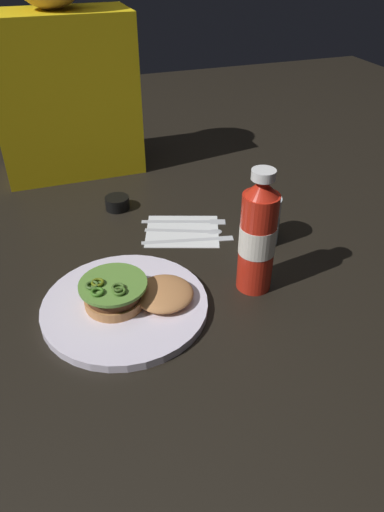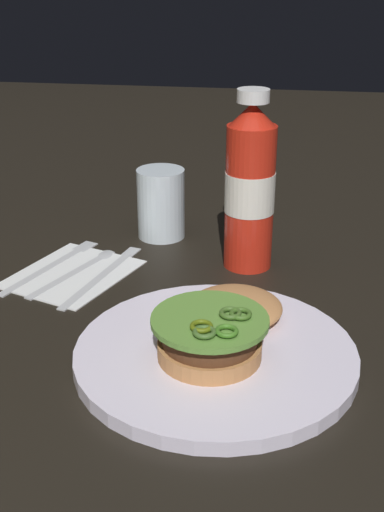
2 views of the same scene
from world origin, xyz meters
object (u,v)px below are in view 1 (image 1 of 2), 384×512
object	(u,v)px
napkin	(182,231)
fork_utensil	(191,220)
ketchup_bottle	(258,237)
butter_knife	(194,239)
spoon_utensil	(195,230)
condiment_cup	(117,203)
diner_person	(62,74)
burger_sandwich	(132,293)
dinner_plate	(125,306)
water_glass	(263,220)

from	to	relation	value
napkin	fork_utensil	distance (m)	0.05
ketchup_bottle	butter_knife	size ratio (longest dim) A/B	1.20
napkin	spoon_utensil	xyz separation A→B (m)	(0.03, -0.01, 0.00)
spoon_utensil	napkin	bearing A→B (deg)	157.56
condiment_cup	butter_knife	bearing A→B (deg)	-57.04
ketchup_bottle	diner_person	xyz separation A→B (m)	(-0.25, 0.66, 0.15)
fork_utensil	condiment_cup	bearing A→B (deg)	140.65
ketchup_bottle	fork_utensil	distance (m)	0.29
burger_sandwich	dinner_plate	bearing A→B (deg)	170.26
fork_utensil	diner_person	xyz separation A→B (m)	(-0.21, 0.39, 0.26)
diner_person	fork_utensil	bearing A→B (deg)	-61.59
napkin	water_glass	bearing A→B (deg)	-31.29
butter_knife	diner_person	xyz separation A→B (m)	(-0.19, 0.47, 0.26)
condiment_cup	diner_person	world-z (taller)	diner_person
water_glass	fork_utensil	world-z (taller)	water_glass
burger_sandwich	spoon_utensil	xyz separation A→B (m)	(0.19, 0.21, -0.03)
burger_sandwich	diner_person	world-z (taller)	diner_person
dinner_plate	fork_utensil	bearing A→B (deg)	49.51
condiment_cup	napkin	distance (m)	0.19
butter_knife	diner_person	size ratio (longest dim) A/B	0.34
dinner_plate	butter_knife	size ratio (longest dim) A/B	1.48
napkin	fork_utensil	world-z (taller)	fork_utensil
napkin	ketchup_bottle	bearing A→B (deg)	-73.76
burger_sandwich	water_glass	size ratio (longest dim) A/B	1.89
napkin	diner_person	size ratio (longest dim) A/B	0.28
ketchup_bottle	fork_utensil	size ratio (longest dim) A/B	1.27
ketchup_bottle	spoon_utensil	distance (m)	0.25
water_glass	condiment_cup	xyz separation A→B (m)	(-0.27, 0.25, -0.04)
condiment_cup	napkin	world-z (taller)	condiment_cup
water_glass	fork_utensil	xyz separation A→B (m)	(-0.12, 0.12, -0.05)
butter_knife	condiment_cup	bearing A→B (deg)	122.96
water_glass	condiment_cup	size ratio (longest dim) A/B	1.79
butter_knife	spoon_utensil	world-z (taller)	same
water_glass	ketchup_bottle	bearing A→B (deg)	-121.52
condiment_cup	butter_knife	distance (m)	0.24
ketchup_bottle	condiment_cup	bearing A→B (deg)	115.58
water_glass	fork_utensil	size ratio (longest dim) A/B	0.55
burger_sandwich	butter_knife	xyz separation A→B (m)	(0.18, 0.18, -0.03)
ketchup_bottle	napkin	distance (m)	0.27
water_glass	dinner_plate	bearing A→B (deg)	-159.51
dinner_plate	napkin	xyz separation A→B (m)	(0.18, 0.22, -0.01)
napkin	spoon_utensil	distance (m)	0.03
spoon_utensil	fork_utensil	bearing A→B (deg)	82.26
water_glass	butter_knife	world-z (taller)	water_glass
dinner_plate	condiment_cup	size ratio (longest dim) A/B	5.08
dinner_plate	condiment_cup	world-z (taller)	condiment_cup
ketchup_bottle	fork_utensil	xyz separation A→B (m)	(-0.04, 0.26, -0.11)
napkin	butter_knife	size ratio (longest dim) A/B	0.81
dinner_plate	condiment_cup	xyz separation A→B (m)	(0.06, 0.37, 0.01)
ketchup_bottle	fork_utensil	bearing A→B (deg)	97.70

